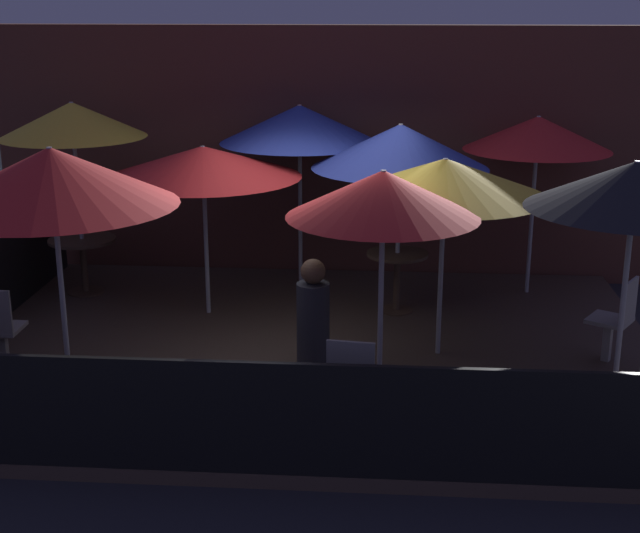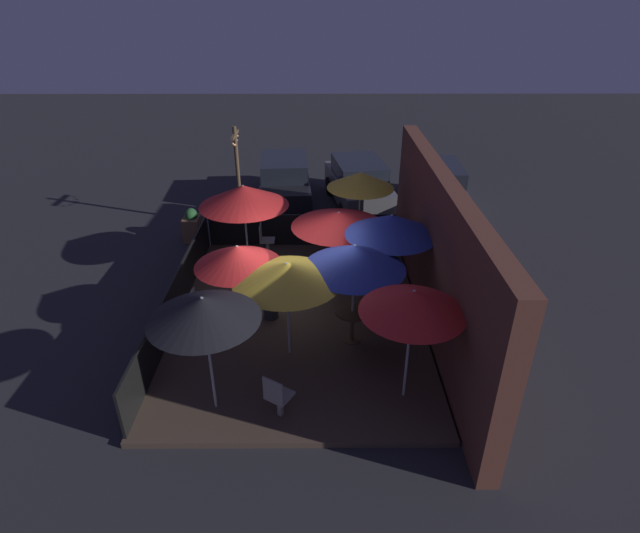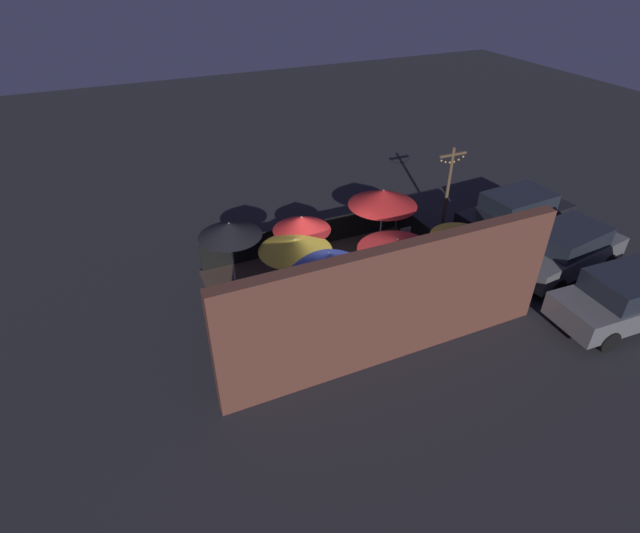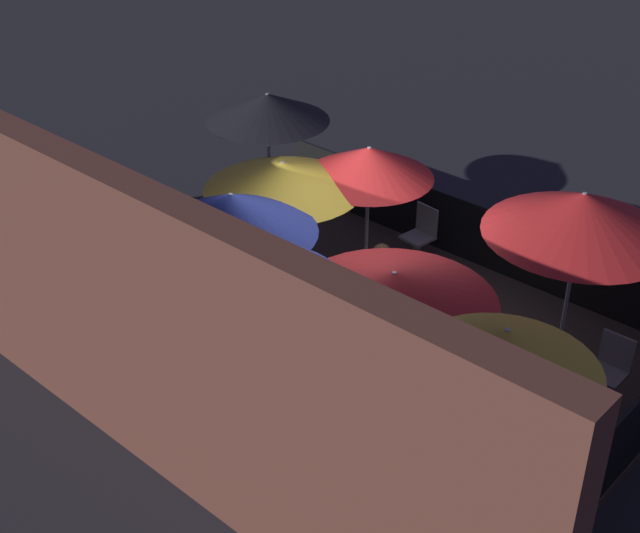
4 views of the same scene
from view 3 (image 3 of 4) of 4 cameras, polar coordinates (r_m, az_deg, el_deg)
ground_plane at (r=15.50m, az=2.22°, el=-3.01°), size 60.00×60.00×0.00m
patio_deck at (r=15.47m, az=2.22°, el=-2.83°), size 7.48×5.59×0.12m
building_wall at (r=12.40m, az=8.51°, el=-4.29°), size 9.08×0.36×3.40m
fence_front at (r=17.27m, az=-1.72°, el=3.56°), size 7.28×0.05×0.95m
fence_side_left at (r=16.87m, az=13.63°, el=1.74°), size 0.05×5.39×0.95m
patio_umbrella_0 at (r=13.10m, az=0.99°, el=0.62°), size 2.05×2.05×2.25m
patio_umbrella_1 at (r=14.61m, az=15.99°, el=3.92°), size 1.78×1.78×2.42m
patio_umbrella_2 at (r=14.30m, az=8.80°, el=2.48°), size 2.27×2.27×2.00m
patio_umbrella_3 at (r=11.91m, az=-4.62°, el=-3.06°), size 1.81×1.81×2.25m
patio_umbrella_4 at (r=14.02m, az=-2.86°, el=2.52°), size 2.11×2.11×2.09m
patio_umbrella_5 at (r=15.01m, az=-2.11°, el=4.95°), size 1.77×1.77×2.15m
patio_umbrella_6 at (r=14.58m, az=-10.30°, el=4.19°), size 1.85×1.85×2.30m
patio_umbrella_7 at (r=16.33m, az=7.21°, el=7.84°), size 2.25×2.25×2.36m
patio_umbrella_8 at (r=12.90m, az=7.62°, el=0.38°), size 2.00×2.00×2.36m
dining_table_0 at (r=13.92m, az=0.93°, el=-4.30°), size 0.73×0.73×0.73m
dining_table_1 at (r=15.45m, az=15.06°, el=-1.34°), size 0.84×0.84×0.71m
patio_chair_0 at (r=16.59m, az=-2.61°, el=2.33°), size 0.44×0.44×0.94m
patio_chair_1 at (r=14.47m, az=-9.48°, el=-3.56°), size 0.55×0.55×0.91m
patio_chair_2 at (r=17.20m, az=9.85°, el=2.99°), size 0.40×0.40×0.92m
patron_0 at (r=15.56m, az=1.03°, el=0.07°), size 0.47×0.47×1.15m
planter_box at (r=19.63m, az=9.43°, el=6.55°), size 0.70×0.49×1.00m
light_post at (r=18.56m, az=14.45°, el=8.97°), size 1.10×0.12×3.22m
parked_car_0 at (r=19.52m, az=21.46°, el=5.69°), size 4.39×2.01×1.62m
parked_car_1 at (r=17.83m, az=26.22°, el=1.76°), size 4.43×2.31×1.62m
parked_car_2 at (r=16.31m, az=31.64°, el=-3.04°), size 4.27×1.96×1.62m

